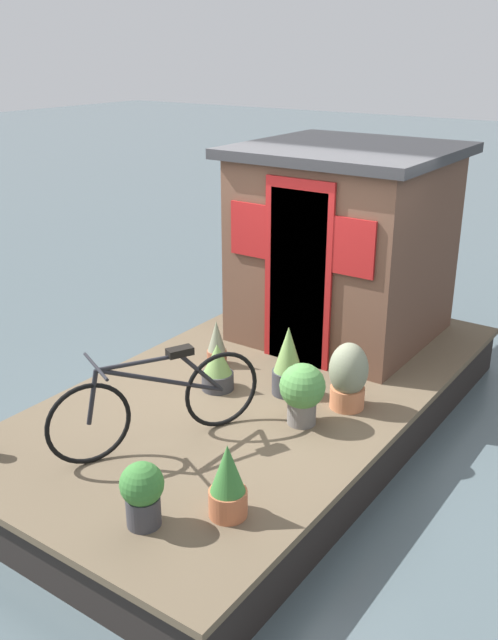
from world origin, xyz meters
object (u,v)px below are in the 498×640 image
Objects in this scene: houseboat_cabin at (344,243)px; potted_plant_mint at (302,391)px; potted_plant_rosemary at (142,492)px; potted_plant_sage at (217,344)px; potted_plant_ivy at (228,482)px; potted_plant_basil at (288,362)px; potted_plant_thyme at (217,368)px; potted_plant_lavender at (348,376)px; bicycle at (158,401)px.

houseboat_cabin reaches higher than potted_plant_mint.
potted_plant_mint is 1.72m from potted_plant_rosemary.
potted_plant_mint reaches higher than potted_plant_sage.
potted_plant_mint is 0.98× the size of potted_plant_ivy.
potted_plant_thyme is at bearing 117.32° from potted_plant_basil.
potted_plant_lavender is 1.11× the size of potted_plant_ivy.
potted_plant_mint is (-0.38, -0.38, -0.01)m from potted_plant_basil.
potted_plant_sage is at bearing 82.53° from potted_plant_basil.
houseboat_cabin is at bearing 30.34° from potted_plant_lavender.
potted_plant_basil is 0.56m from potted_plant_lavender.
potted_plant_rosemary is at bearing -156.75° from potted_plant_thyme.
potted_plant_thyme is 1.18m from potted_plant_lavender.
potted_plant_sage is (0.12, 0.89, -0.09)m from potted_plant_basil.
potted_plant_lavender reaches higher than potted_plant_rosemary.
houseboat_cabin is 3.16× the size of potted_plant_basil.
potted_plant_ivy is (-1.78, -0.05, -0.04)m from potted_plant_lavender.
bicycle is at bearing -169.01° from potted_plant_thyme.
potted_plant_basil reaches higher than potted_plant_lavender.
potted_plant_lavender is at bearing -71.92° from potted_plant_thyme.
houseboat_cabin is at bearing 7.90° from potted_plant_rosemary.
potted_plant_basil is at bearing -97.47° from potted_plant_sage.
potted_plant_basil reaches higher than potted_plant_rosemary.
potted_plant_basil is 1.22× the size of potted_plant_mint.
houseboat_cabin reaches higher than bicycle.
houseboat_cabin is 3.41× the size of potted_plant_lavender.
potted_plant_ivy is at bearing -178.45° from potted_plant_lavender.
potted_plant_thyme is 0.74× the size of potted_plant_lavender.
potted_plant_sage is at bearing 88.34° from potted_plant_lavender.
potted_plant_basil is 1.81m from potted_plant_ivy.
bicycle reaches higher than potted_plant_rosemary.
potted_plant_basil is 1.08× the size of potted_plant_lavender.
potted_plant_ivy is at bearing -140.51° from potted_plant_thyme.
potted_plant_sage is 2.47m from potted_plant_rosemary.
potted_plant_rosemary is at bearing 135.23° from potted_plant_ivy.
potted_plant_thyme is (-0.41, -0.32, -0.01)m from potted_plant_sage.
houseboat_cabin is 1.69m from potted_plant_basil.
potted_plant_basil is at bearing -62.68° from potted_plant_thyme.
houseboat_cabin is 1.71m from potted_plant_sage.
houseboat_cabin is 3.85× the size of potted_plant_mint.
potted_plant_sage is at bearing 20.17° from bicycle.
potted_plant_mint is at bearing -5.43° from potted_plant_rosemary.
potted_plant_mint is 1.16× the size of potted_plant_rosemary.
potted_plant_ivy reaches higher than potted_plant_sage.
potted_plant_basil is 2.11m from potted_plant_rosemary.
potted_plant_ivy is at bearing -140.76° from potted_plant_sage.
potted_plant_mint is (-0.09, -0.94, 0.09)m from potted_plant_thyme.
potted_plant_lavender is at bearing 1.55° from potted_plant_ivy.
houseboat_cabin is 2.14m from potted_plant_mint.
potted_plant_basil is 1.45× the size of potted_plant_thyme.
potted_plant_mint reaches higher than potted_plant_rosemary.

